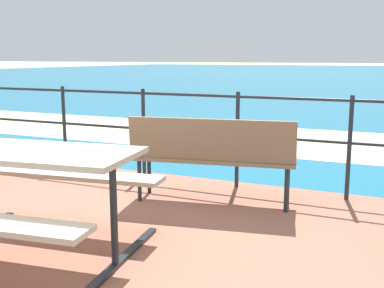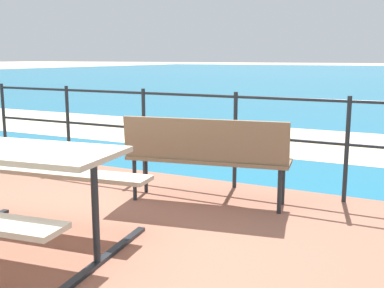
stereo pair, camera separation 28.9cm
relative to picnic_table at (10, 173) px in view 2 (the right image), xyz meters
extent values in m
plane|color=tan|center=(0.21, -0.01, -0.66)|extent=(240.00, 240.00, 0.00)
cube|color=#935B47|center=(0.21, -0.01, -0.63)|extent=(6.40, 5.20, 0.06)
cube|color=beige|center=(0.21, 5.88, -0.66)|extent=(54.00, 3.08, 0.01)
cube|color=#BCAD93|center=(0.00, 0.00, 0.17)|extent=(1.71, 0.91, 0.04)
cube|color=#BCAD93|center=(-0.07, 0.58, -0.13)|extent=(1.66, 0.46, 0.04)
cylinder|color=#1E2328|center=(0.69, 0.09, -0.22)|extent=(0.06, 0.06, 0.77)
cube|color=#1E2328|center=(0.69, 0.09, -0.59)|extent=(0.24, 1.43, 0.03)
cube|color=#7A6047|center=(0.76, 1.77, -0.16)|extent=(1.65, 0.68, 0.04)
cube|color=#7A6047|center=(0.79, 1.59, 0.06)|extent=(1.59, 0.35, 0.40)
cylinder|color=#1E2328|center=(1.45, 2.04, -0.38)|extent=(0.04, 0.04, 0.44)
cylinder|color=#1E2328|center=(1.50, 1.75, -0.38)|extent=(0.04, 0.04, 0.44)
cylinder|color=#1E2328|center=(0.02, 1.79, -0.38)|extent=(0.04, 0.04, 0.44)
cylinder|color=#1E2328|center=(0.08, 1.49, -0.38)|extent=(0.04, 0.04, 0.44)
cylinder|color=#1E2328|center=(-2.74, 2.39, -0.07)|extent=(0.04, 0.04, 1.06)
cylinder|color=#1E2328|center=(-1.56, 2.39, -0.07)|extent=(0.04, 0.04, 1.06)
cylinder|color=#1E2328|center=(-0.38, 2.39, -0.07)|extent=(0.04, 0.04, 1.06)
cylinder|color=#1E2328|center=(0.80, 2.39, -0.07)|extent=(0.04, 0.04, 1.06)
cylinder|color=#1E2328|center=(1.98, 2.39, -0.07)|extent=(0.04, 0.04, 1.06)
cylinder|color=#1E2328|center=(0.21, 2.39, 0.41)|extent=(5.90, 0.03, 0.03)
cylinder|color=#1E2328|center=(0.21, 2.39, -0.02)|extent=(5.90, 0.03, 0.03)
camera|label=1|loc=(2.41, -2.49, 0.83)|focal=44.20mm
camera|label=2|loc=(2.67, -2.37, 0.83)|focal=44.20mm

